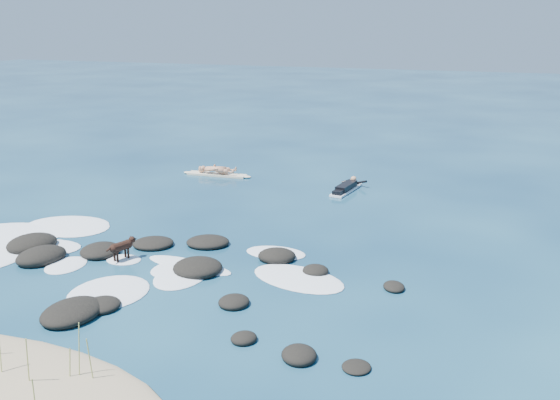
% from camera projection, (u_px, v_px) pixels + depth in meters
% --- Properties ---
extents(ground, '(160.00, 160.00, 0.00)m').
position_uv_depth(ground, '(177.00, 254.00, 19.56)').
color(ground, '#0A2642').
rests_on(ground, ground).
extents(reef_rocks, '(14.20, 7.49, 0.58)m').
position_uv_depth(reef_rocks, '(120.00, 266.00, 18.34)').
color(reef_rocks, black).
rests_on(reef_rocks, ground).
extents(breaking_foam, '(13.94, 6.90, 0.12)m').
position_uv_depth(breaking_foam, '(97.00, 251.00, 19.85)').
color(breaking_foam, white).
rests_on(breaking_foam, ground).
extents(standing_surfer_rig, '(3.43, 0.80, 1.95)m').
position_uv_depth(standing_surfer_rig, '(217.00, 160.00, 29.30)').
color(standing_surfer_rig, beige).
rests_on(standing_surfer_rig, ground).
extents(paddling_surfer_rig, '(1.21, 2.73, 0.47)m').
position_uv_depth(paddling_surfer_rig, '(347.00, 187.00, 26.79)').
color(paddling_surfer_rig, white).
rests_on(paddling_surfer_rig, ground).
extents(dog, '(0.52, 1.10, 0.72)m').
position_uv_depth(dog, '(122.00, 246.00, 18.90)').
color(dog, black).
rests_on(dog, ground).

